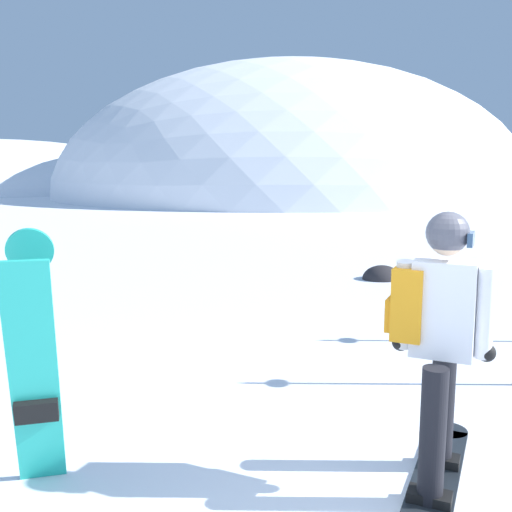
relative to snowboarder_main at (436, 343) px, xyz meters
name	(u,v)px	position (x,y,z in m)	size (l,w,h in m)	color
ridge_peak_main	(292,195)	(9.49, 31.10, -0.92)	(28.18, 25.36, 15.77)	white
snowboarder_main	(436,343)	(0.00, 0.00, 0.00)	(1.26, 1.49, 1.71)	black
spare_snowboard	(34,363)	(-2.35, 0.56, -0.10)	(0.28, 0.44, 1.61)	#23B7A3
rock_dark	(382,279)	(2.72, 6.00, -0.92)	(0.68, 0.58, 0.48)	#282628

